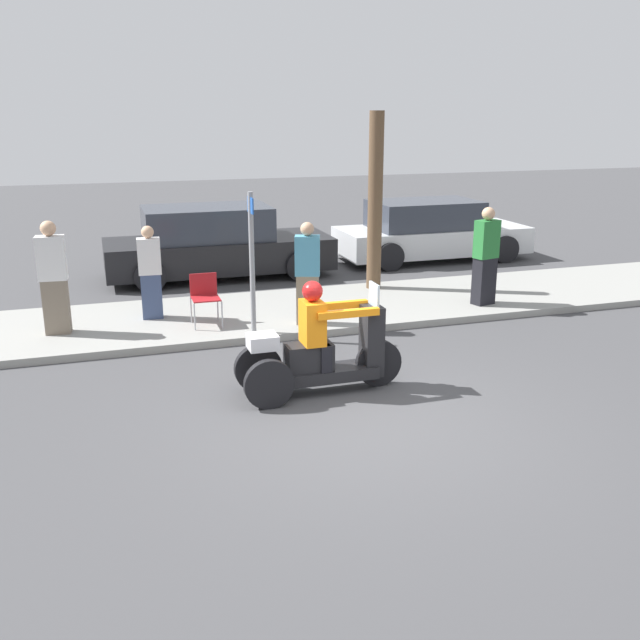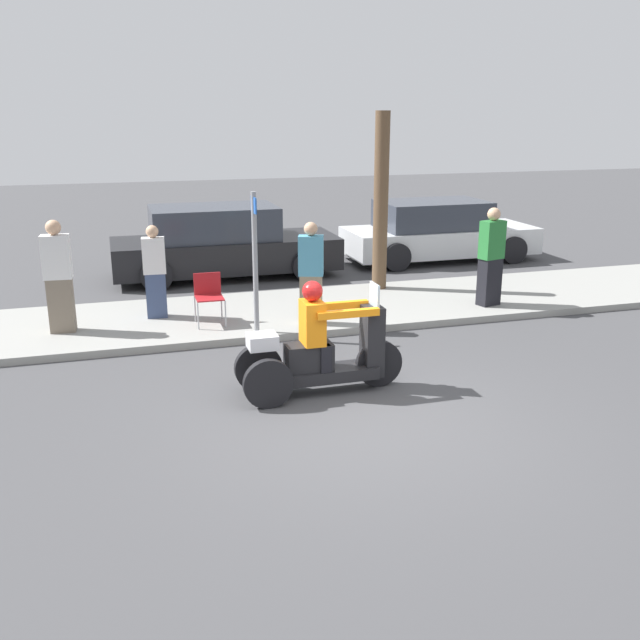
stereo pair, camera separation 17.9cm
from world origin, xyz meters
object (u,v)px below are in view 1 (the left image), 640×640
(motorcycle_trike, at_px, (320,353))
(spectator_end_of_line, at_px, (150,274))
(spectator_far_back, at_px, (54,280))
(folding_chair_curbside, at_px, (205,294))
(parked_car_lot_far, at_px, (215,244))
(tree_trunk, at_px, (375,202))
(parked_car_lot_center, at_px, (429,232))
(spectator_by_tree, at_px, (486,258))
(spectator_mid_group, at_px, (307,275))
(street_sign, at_px, (252,258))

(motorcycle_trike, height_order, spectator_end_of_line, spectator_end_of_line)
(spectator_far_back, height_order, folding_chair_curbside, spectator_far_back)
(parked_car_lot_far, bearing_deg, motorcycle_trike, -88.92)
(tree_trunk, bearing_deg, parked_car_lot_center, 46.96)
(spectator_far_back, bearing_deg, tree_trunk, 12.14)
(spectator_by_tree, height_order, spectator_mid_group, spectator_by_tree)
(spectator_far_back, xyz_separation_m, spectator_end_of_line, (1.49, 0.41, -0.10))
(spectator_far_back, height_order, parked_car_lot_center, spectator_far_back)
(spectator_far_back, relative_size, tree_trunk, 0.53)
(spectator_by_tree, distance_m, tree_trunk, 2.40)
(motorcycle_trike, relative_size, street_sign, 0.98)
(motorcycle_trike, xyz_separation_m, spectator_end_of_line, (-1.77, 3.72, 0.34))
(folding_chair_curbside, xyz_separation_m, parked_car_lot_center, (6.06, 4.15, 0.05))
(motorcycle_trike, distance_m, tree_trunk, 5.39)
(spectator_mid_group, relative_size, street_sign, 0.76)
(spectator_by_tree, relative_size, tree_trunk, 0.52)
(motorcycle_trike, relative_size, parked_car_lot_far, 0.45)
(spectator_by_tree, xyz_separation_m, folding_chair_curbside, (-4.97, 0.29, -0.34))
(folding_chair_curbside, bearing_deg, parked_car_lot_center, 34.40)
(spectator_end_of_line, relative_size, street_sign, 0.71)
(spectator_end_of_line, distance_m, folding_chair_curbside, 1.03)
(tree_trunk, bearing_deg, spectator_mid_group, -134.96)
(spectator_by_tree, height_order, parked_car_lot_far, spectator_by_tree)
(parked_car_lot_far, bearing_deg, spectator_mid_group, -80.05)
(motorcycle_trike, relative_size, tree_trunk, 0.64)
(motorcycle_trike, bearing_deg, spectator_by_tree, 35.21)
(parked_car_lot_far, relative_size, street_sign, 2.18)
(spectator_by_tree, xyz_separation_m, parked_car_lot_center, (1.09, 4.44, -0.29))
(parked_car_lot_center, height_order, tree_trunk, tree_trunk)
(parked_car_lot_center, bearing_deg, motorcycle_trike, -125.03)
(spectator_far_back, height_order, spectator_end_of_line, spectator_far_back)
(spectator_by_tree, relative_size, folding_chair_curbside, 2.13)
(spectator_mid_group, relative_size, folding_chair_curbside, 2.04)
(spectator_by_tree, bearing_deg, parked_car_lot_center, 76.18)
(parked_car_lot_far, bearing_deg, spectator_end_of_line, -116.80)
(spectator_end_of_line, xyz_separation_m, street_sign, (1.45, -1.30, 0.44))
(spectator_far_back, distance_m, street_sign, 3.09)
(motorcycle_trike, distance_m, parked_car_lot_center, 8.87)
(spectator_mid_group, bearing_deg, tree_trunk, 45.04)
(motorcycle_trike, distance_m, spectator_by_tree, 4.91)
(motorcycle_trike, distance_m, spectator_mid_group, 2.72)
(motorcycle_trike, height_order, street_sign, street_sign)
(parked_car_lot_center, bearing_deg, folding_chair_curbside, -145.60)
(parked_car_lot_center, bearing_deg, tree_trunk, -133.04)
(spectator_by_tree, relative_size, street_sign, 0.79)
(parked_car_lot_center, height_order, street_sign, street_sign)
(spectator_mid_group, xyz_separation_m, parked_car_lot_far, (-0.76, 4.34, -0.21))
(tree_trunk, relative_size, street_sign, 1.53)
(parked_car_lot_far, bearing_deg, folding_chair_curbside, -102.28)
(spectator_mid_group, relative_size, tree_trunk, 0.50)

